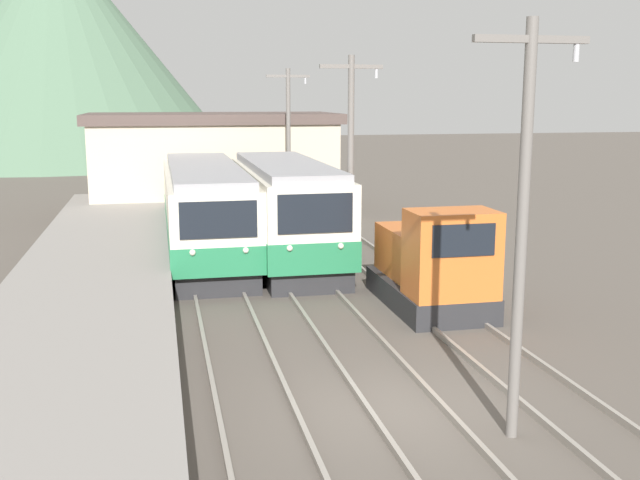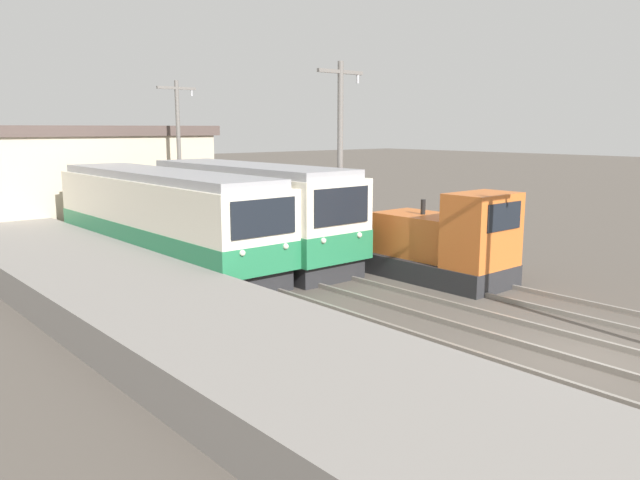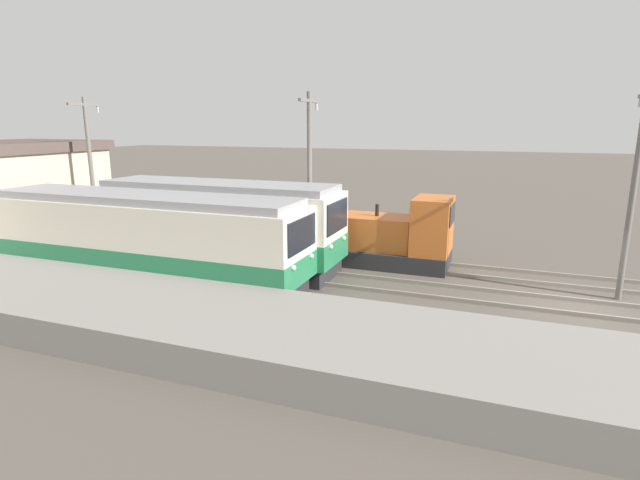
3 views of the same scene
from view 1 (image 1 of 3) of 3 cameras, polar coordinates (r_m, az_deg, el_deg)
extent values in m
plane|color=#564F47|center=(14.75, 5.67, -12.81)|extent=(200.00, 200.00, 0.00)
cube|color=gray|center=(14.08, -19.94, -12.47)|extent=(4.50, 54.00, 0.98)
cube|color=gray|center=(14.13, -7.63, -13.64)|extent=(0.10, 60.00, 0.14)
cube|color=gray|center=(14.29, -1.72, -13.25)|extent=(0.10, 60.00, 0.14)
cube|color=gray|center=(14.58, 3.68, -12.76)|extent=(0.10, 60.00, 0.14)
cube|color=gray|center=(15.01, 9.10, -12.17)|extent=(0.10, 60.00, 0.14)
cube|color=gray|center=(15.61, 14.55, -11.46)|extent=(0.10, 60.00, 0.14)
cube|color=gray|center=(16.28, 19.17, -10.77)|extent=(0.10, 60.00, 0.14)
cube|color=#28282B|center=(28.35, -8.66, -0.55)|extent=(2.58, 12.13, 0.70)
cube|color=silver|center=(28.08, -8.75, 2.61)|extent=(2.80, 12.64, 2.45)
cube|color=#267A4C|center=(28.20, -8.71, 1.03)|extent=(2.84, 12.68, 0.88)
cube|color=black|center=(21.74, -7.74, 1.54)|extent=(2.24, 0.06, 1.08)
sphere|color=silver|center=(21.86, -9.69, -0.95)|extent=(0.18, 0.18, 0.18)
sphere|color=silver|center=(21.97, -5.68, -0.79)|extent=(0.18, 0.18, 0.18)
cube|color=#939399|center=(27.92, -8.83, 5.38)|extent=(2.46, 12.13, 0.28)
cube|color=#28282B|center=(27.25, -2.58, -0.89)|extent=(2.58, 9.88, 0.70)
cube|color=silver|center=(26.96, -2.61, 2.58)|extent=(2.80, 10.29, 2.64)
cube|color=#267A4C|center=(27.10, -2.60, 0.82)|extent=(2.84, 10.33, 0.95)
cube|color=black|center=(21.85, -0.36, 2.04)|extent=(2.24, 0.06, 1.16)
sphere|color=silver|center=(21.88, -2.32, -0.63)|extent=(0.18, 0.18, 0.18)
sphere|color=silver|center=(22.19, 1.60, -0.46)|extent=(0.18, 0.18, 0.18)
cube|color=#939399|center=(26.79, -2.64, 5.68)|extent=(2.46, 9.88, 0.28)
cube|color=#28282B|center=(21.70, 8.28, -4.08)|extent=(2.40, 4.69, 0.70)
cube|color=#D16628|center=(19.91, 9.99, -1.05)|extent=(2.28, 1.50, 2.30)
cube|color=black|center=(19.12, 10.90, -0.03)|extent=(1.68, 0.04, 0.83)
cube|color=#D16628|center=(22.14, 7.68, -0.96)|extent=(1.92, 3.09, 1.40)
cylinder|color=black|center=(21.97, 7.74, 1.46)|extent=(0.16, 0.16, 0.50)
cylinder|color=slate|center=(13.03, 15.10, 0.20)|extent=(0.20, 0.20, 7.16)
cube|color=slate|center=(12.85, 15.83, 14.51)|extent=(2.00, 0.12, 0.12)
cylinder|color=#B2B2B7|center=(13.22, 18.93, 13.36)|extent=(0.10, 0.10, 0.30)
cylinder|color=slate|center=(23.73, 2.35, 5.25)|extent=(0.20, 0.20, 7.16)
cube|color=slate|center=(23.63, 2.41, 13.07)|extent=(2.00, 0.12, 0.12)
cylinder|color=#B2B2B7|center=(23.84, 4.31, 12.55)|extent=(0.10, 0.10, 0.30)
cylinder|color=slate|center=(34.93, -2.41, 7.06)|extent=(0.20, 0.20, 7.16)
cube|color=slate|center=(34.87, -2.45, 12.37)|extent=(2.00, 0.12, 0.12)
cylinder|color=#B2B2B7|center=(35.01, -1.13, 12.05)|extent=(0.10, 0.10, 0.30)
cube|color=beige|center=(39.10, -8.10, 5.46)|extent=(12.00, 6.00, 4.56)
cube|color=#51423D|center=(38.95, -8.21, 9.17)|extent=(12.60, 6.30, 0.50)
cone|color=#517056|center=(75.70, -19.28, 13.73)|extent=(33.09, 33.09, 20.84)
camera|label=2|loc=(11.18, -63.27, -0.05)|focal=35.00mm
camera|label=3|loc=(20.05, -53.17, 6.63)|focal=28.00mm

